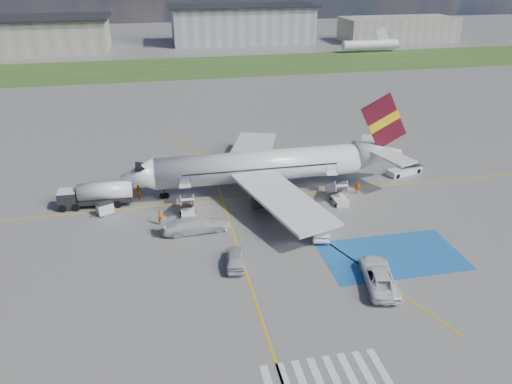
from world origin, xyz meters
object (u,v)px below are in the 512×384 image
fuel_tanker (97,196)px  airliner (270,165)px  van_white_a (379,274)px  van_white_b (196,223)px  car_silver_a (235,258)px  belt_loader (404,171)px  gpu_cart (105,209)px  car_silver_b (319,228)px

fuel_tanker → airliner: bearing=2.4°
van_white_a → van_white_b: size_ratio=1.01×
car_silver_a → van_white_a: size_ratio=0.82×
belt_loader → gpu_cart: bearing=168.5°
airliner → belt_loader: airliner is taller
gpu_cart → car_silver_a: (13.13, -13.66, 0.12)m
van_white_a → van_white_b: 20.28m
airliner → van_white_b: bearing=-138.9°
airliner → van_white_a: 22.83m
van_white_a → van_white_b: van_white_b is taller
van_white_b → van_white_a: bearing=-132.8°
gpu_cart → van_white_b: size_ratio=0.37×
car_silver_a → fuel_tanker: bearing=-40.7°
airliner → car_silver_a: (-7.31, -16.50, -2.61)m
fuel_tanker → belt_loader: 41.13m
gpu_cart → belt_loader: bearing=-17.9°
airliner → belt_loader: size_ratio=6.36×
airliner → fuel_tanker: bearing=-179.2°
fuel_tanker → car_silver_b: size_ratio=1.75×
airliner → van_white_a: size_ratio=6.51×
car_silver_a → van_white_b: (-3.09, 7.43, 0.31)m
van_white_b → gpu_cart: bearing=55.4°
fuel_tanker → van_white_a: (26.68, -21.84, -0.18)m
belt_loader → car_silver_a: bearing=-163.9°
belt_loader → van_white_b: (-29.95, -10.30, 0.68)m
airliner → van_white_a: (5.13, -22.13, -2.33)m
fuel_tanker → van_white_a: fuel_tanker is taller
car_silver_b → van_white_b: bearing=-3.6°
fuel_tanker → gpu_cart: bearing=-65.0°
car_silver_b → van_white_a: size_ratio=0.88×
airliner → belt_loader: 19.81m
van_white_a → car_silver_b: bearing=-62.8°
fuel_tanker → car_silver_a: (14.24, -16.22, -0.45)m
car_silver_b → van_white_b: van_white_b is taller
car_silver_a → van_white_a: 13.65m
car_silver_a → car_silver_b: size_ratio=0.93×
belt_loader → fuel_tanker: bearing=164.8°
car_silver_b → airliner: bearing=-67.2°
fuel_tanker → van_white_a: size_ratio=1.54×
car_silver_a → belt_loader: bearing=-138.6°
gpu_cart → fuel_tanker: bearing=89.6°
van_white_a → van_white_b: (-15.53, 13.05, 0.04)m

